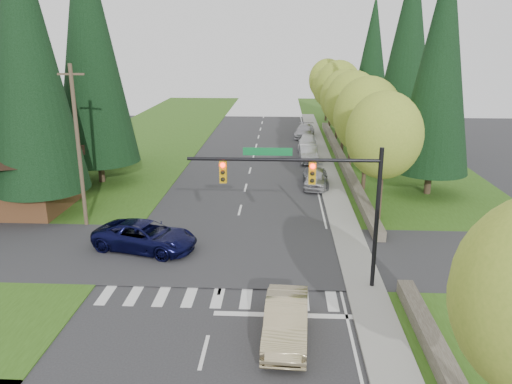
# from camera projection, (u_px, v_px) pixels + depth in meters

# --- Properties ---
(ground) EXTENTS (120.00, 120.00, 0.00)m
(ground) POSITION_uv_depth(u_px,v_px,m) (208.00, 337.00, 19.78)
(ground) COLOR #28282B
(ground) RESTS_ON ground
(grass_east) EXTENTS (14.00, 110.00, 0.06)m
(grass_east) POSITION_uv_depth(u_px,v_px,m) (414.00, 193.00, 38.24)
(grass_east) COLOR #2E4F15
(grass_east) RESTS_ON ground
(grass_west) EXTENTS (14.00, 110.00, 0.06)m
(grass_west) POSITION_uv_depth(u_px,v_px,m) (81.00, 188.00, 39.52)
(grass_west) COLOR #2E4F15
(grass_west) RESTS_ON ground
(cross_street) EXTENTS (120.00, 8.00, 0.10)m
(cross_street) POSITION_uv_depth(u_px,v_px,m) (229.00, 254.00, 27.42)
(cross_street) COLOR #28282B
(cross_street) RESTS_ON ground
(sidewalk_east) EXTENTS (1.80, 80.00, 0.13)m
(sidewalk_east) POSITION_uv_depth(u_px,v_px,m) (331.00, 185.00, 40.44)
(sidewalk_east) COLOR gray
(sidewalk_east) RESTS_ON ground
(curb_east) EXTENTS (0.20, 80.00, 0.13)m
(curb_east) POSITION_uv_depth(u_px,v_px,m) (321.00, 184.00, 40.48)
(curb_east) COLOR gray
(curb_east) RESTS_ON ground
(stone_wall_north) EXTENTS (0.70, 40.00, 0.70)m
(stone_wall_north) POSITION_uv_depth(u_px,v_px,m) (341.00, 159.00, 47.91)
(stone_wall_north) COLOR #4C4438
(stone_wall_north) RESTS_ON ground
(traffic_signal) EXTENTS (8.70, 0.37, 6.80)m
(traffic_signal) POSITION_uv_depth(u_px,v_px,m) (316.00, 186.00, 22.41)
(traffic_signal) COLOR black
(traffic_signal) RESTS_ON ground
(brown_building) EXTENTS (8.40, 8.40, 5.40)m
(brown_building) POSITION_uv_depth(u_px,v_px,m) (20.00, 165.00, 33.94)
(brown_building) COLOR #4C2D19
(brown_building) RESTS_ON ground
(utility_pole) EXTENTS (1.60, 0.24, 10.00)m
(utility_pole) POSITION_uv_depth(u_px,v_px,m) (78.00, 146.00, 30.22)
(utility_pole) COLOR #473828
(utility_pole) RESTS_ON ground
(decid_tree_0) EXTENTS (4.80, 4.80, 8.37)m
(decid_tree_0) POSITION_uv_depth(u_px,v_px,m) (384.00, 135.00, 31.07)
(decid_tree_0) COLOR #38281C
(decid_tree_0) RESTS_ON ground
(decid_tree_1) EXTENTS (5.20, 5.20, 8.80)m
(decid_tree_1) POSITION_uv_depth(u_px,v_px,m) (368.00, 116.00, 37.69)
(decid_tree_1) COLOR #38281C
(decid_tree_1) RESTS_ON ground
(decid_tree_2) EXTENTS (5.00, 5.00, 8.82)m
(decid_tree_2) POSITION_uv_depth(u_px,v_px,m) (353.00, 103.00, 44.35)
(decid_tree_2) COLOR #38281C
(decid_tree_2) RESTS_ON ground
(decid_tree_3) EXTENTS (5.00, 5.00, 8.55)m
(decid_tree_3) POSITION_uv_depth(u_px,v_px,m) (344.00, 98.00, 51.11)
(decid_tree_3) COLOR #38281C
(decid_tree_3) RESTS_ON ground
(decid_tree_4) EXTENTS (5.40, 5.40, 9.18)m
(decid_tree_4) POSITION_uv_depth(u_px,v_px,m) (338.00, 87.00, 57.68)
(decid_tree_4) COLOR #38281C
(decid_tree_4) RESTS_ON ground
(decid_tree_5) EXTENTS (4.80, 4.80, 8.30)m
(decid_tree_5) POSITION_uv_depth(u_px,v_px,m) (331.00, 87.00, 64.53)
(decid_tree_5) COLOR #38281C
(decid_tree_5) RESTS_ON ground
(decid_tree_6) EXTENTS (5.20, 5.20, 8.86)m
(decid_tree_6) POSITION_uv_depth(u_px,v_px,m) (327.00, 80.00, 71.12)
(decid_tree_6) COLOR #38281C
(decid_tree_6) RESTS_ON ground
(conifer_w_a) EXTENTS (6.12, 6.12, 19.80)m
(conifer_w_a) POSITION_uv_depth(u_px,v_px,m) (26.00, 49.00, 30.65)
(conifer_w_a) COLOR #38281C
(conifer_w_a) RESTS_ON ground
(conifer_w_b) EXTENTS (5.44, 5.44, 17.80)m
(conifer_w_b) POSITION_uv_depth(u_px,v_px,m) (14.00, 63.00, 34.91)
(conifer_w_b) COLOR #38281C
(conifer_w_b) RESTS_ON ground
(conifer_w_c) EXTENTS (6.46, 6.46, 20.80)m
(conifer_w_c) POSITION_uv_depth(u_px,v_px,m) (89.00, 40.00, 38.10)
(conifer_w_c) COLOR #38281C
(conifer_w_c) RESTS_ON ground
(conifer_w_e) EXTENTS (5.78, 5.78, 18.80)m
(conifer_w_e) POSITION_uv_depth(u_px,v_px,m) (93.00, 52.00, 44.22)
(conifer_w_e) COLOR #38281C
(conifer_w_e) RESTS_ON ground
(conifer_e_a) EXTENTS (5.44, 5.44, 17.80)m
(conifer_e_a) POSITION_uv_depth(u_px,v_px,m) (440.00, 62.00, 35.34)
(conifer_e_a) COLOR #38281C
(conifer_e_a) RESTS_ON ground
(conifer_e_b) EXTENTS (6.12, 6.12, 19.80)m
(conifer_e_b) POSITION_uv_depth(u_px,v_px,m) (409.00, 46.00, 48.38)
(conifer_e_b) COLOR #38281C
(conifer_e_b) RESTS_ON ground
(conifer_e_c) EXTENTS (5.10, 5.10, 16.80)m
(conifer_e_c) POSITION_uv_depth(u_px,v_px,m) (372.00, 57.00, 62.24)
(conifer_e_c) COLOR #38281C
(conifer_e_c) RESTS_ON ground
(sedan_champagne) EXTENTS (1.89, 4.84, 1.57)m
(sedan_champagne) POSITION_uv_depth(u_px,v_px,m) (286.00, 320.00, 19.49)
(sedan_champagne) COLOR tan
(sedan_champagne) RESTS_ON ground
(suv_navy) EXTENTS (6.31, 4.11, 1.62)m
(suv_navy) POSITION_uv_depth(u_px,v_px,m) (145.00, 236.00, 27.81)
(suv_navy) COLOR black
(suv_navy) RESTS_ON ground
(parked_car_a) EXTENTS (2.28, 4.57, 1.50)m
(parked_car_a) POSITION_uv_depth(u_px,v_px,m) (316.00, 178.00, 39.73)
(parked_car_a) COLOR #B1B1B6
(parked_car_a) RESTS_ON ground
(parked_car_b) EXTENTS (1.99, 4.60, 1.32)m
(parked_car_b) POSITION_uv_depth(u_px,v_px,m) (315.00, 177.00, 40.33)
(parked_car_b) COLOR gray
(parked_car_b) RESTS_ON ground
(parked_car_c) EXTENTS (1.77, 4.73, 1.54)m
(parked_car_c) POSITION_uv_depth(u_px,v_px,m) (308.00, 153.00, 48.33)
(parked_car_c) COLOR #B6B6BB
(parked_car_c) RESTS_ON ground
(parked_car_d) EXTENTS (2.26, 4.82, 1.60)m
(parked_car_d) POSITION_uv_depth(u_px,v_px,m) (307.00, 142.00, 53.66)
(parked_car_d) COLOR white
(parked_car_d) RESTS_ON ground
(parked_car_e) EXTENTS (2.81, 5.45, 1.51)m
(parked_car_e) POSITION_uv_depth(u_px,v_px,m) (305.00, 131.00, 60.36)
(parked_car_e) COLOR #A7A7AC
(parked_car_e) RESTS_ON ground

